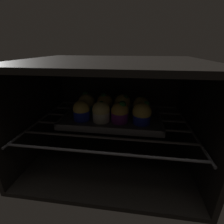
# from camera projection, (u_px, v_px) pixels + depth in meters

# --- Properties ---
(oven_cavity) EXTENTS (0.59, 0.47, 0.37)m
(oven_cavity) POSITION_uv_depth(u_px,v_px,m) (113.00, 109.00, 0.63)
(oven_cavity) COLOR black
(oven_cavity) RESTS_ON ground
(oven_rack) EXTENTS (0.55, 0.42, 0.01)m
(oven_rack) POSITION_uv_depth(u_px,v_px,m) (112.00, 122.00, 0.60)
(oven_rack) COLOR #4C494C
(oven_rack) RESTS_ON oven_cavity
(baking_tray) EXTENTS (0.35, 0.21, 0.02)m
(baking_tray) POSITION_uv_depth(u_px,v_px,m) (112.00, 118.00, 0.60)
(baking_tray) COLOR #4C4C51
(baking_tray) RESTS_ON oven_rack
(muffin_row0_col0) EXTENTS (0.06, 0.06, 0.07)m
(muffin_row0_col0) POSITION_uv_depth(u_px,v_px,m) (81.00, 111.00, 0.57)
(muffin_row0_col0) COLOR #1928B7
(muffin_row0_col0) RESTS_ON baking_tray
(muffin_row0_col1) EXTENTS (0.06, 0.06, 0.07)m
(muffin_row0_col1) POSITION_uv_depth(u_px,v_px,m) (101.00, 112.00, 0.56)
(muffin_row0_col1) COLOR silver
(muffin_row0_col1) RESTS_ON baking_tray
(muffin_row0_col2) EXTENTS (0.06, 0.06, 0.08)m
(muffin_row0_col2) POSITION_uv_depth(u_px,v_px,m) (120.00, 113.00, 0.55)
(muffin_row0_col2) COLOR #7A238C
(muffin_row0_col2) RESTS_ON baking_tray
(muffin_row0_col3) EXTENTS (0.06, 0.06, 0.08)m
(muffin_row0_col3) POSITION_uv_depth(u_px,v_px,m) (142.00, 114.00, 0.54)
(muffin_row0_col3) COLOR #1928B7
(muffin_row0_col3) RESTS_ON baking_tray
(muffin_row1_col0) EXTENTS (0.06, 0.06, 0.08)m
(muffin_row1_col0) POSITION_uv_depth(u_px,v_px,m) (87.00, 104.00, 0.63)
(muffin_row1_col0) COLOR #0C8C84
(muffin_row1_col0) RESTS_ON baking_tray
(muffin_row1_col1) EXTENTS (0.06, 0.06, 0.08)m
(muffin_row1_col1) POSITION_uv_depth(u_px,v_px,m) (105.00, 104.00, 0.63)
(muffin_row1_col1) COLOR #1928B7
(muffin_row1_col1) RESTS_ON baking_tray
(muffin_row1_col2) EXTENTS (0.06, 0.06, 0.08)m
(muffin_row1_col2) POSITION_uv_depth(u_px,v_px,m) (123.00, 105.00, 0.62)
(muffin_row1_col2) COLOR silver
(muffin_row1_col2) RESTS_ON baking_tray
(muffin_row1_col3) EXTENTS (0.06, 0.06, 0.07)m
(muffin_row1_col3) POSITION_uv_depth(u_px,v_px,m) (141.00, 107.00, 0.61)
(muffin_row1_col3) COLOR #1928B7
(muffin_row1_col3) RESTS_ON baking_tray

